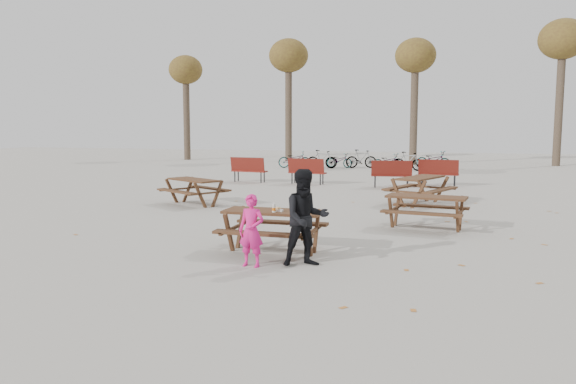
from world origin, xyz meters
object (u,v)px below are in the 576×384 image
(soda_bottle, at_px, (274,208))
(adult, at_px, (306,218))
(child, at_px, (251,231))
(picnic_table_far, at_px, (420,191))
(picnic_table_north, at_px, (194,192))
(picnic_table_east, at_px, (426,212))
(main_picnic_table, at_px, (273,221))
(food_tray, at_px, (278,210))

(soda_bottle, relative_size, adult, 0.11)
(adult, bearing_deg, child, 168.73)
(picnic_table_far, bearing_deg, picnic_table_north, 128.12)
(picnic_table_east, height_order, picnic_table_north, picnic_table_north)
(main_picnic_table, bearing_deg, soda_bottle, -68.28)
(soda_bottle, bearing_deg, child, -96.36)
(picnic_table_east, bearing_deg, child, -113.11)
(main_picnic_table, height_order, picnic_table_far, picnic_table_far)
(child, bearing_deg, picnic_table_far, 79.34)
(food_tray, xyz_separation_m, picnic_table_far, (2.17, 7.22, -0.38))
(child, distance_m, picnic_table_far, 8.56)
(soda_bottle, relative_size, picnic_table_far, 0.09)
(food_tray, bearing_deg, picnic_table_north, 128.25)
(main_picnic_table, distance_m, picnic_table_far, 7.48)
(adult, xyz_separation_m, picnic_table_north, (-4.93, 6.09, -0.43))
(main_picnic_table, xyz_separation_m, soda_bottle, (0.09, -0.21, 0.26))
(picnic_table_east, bearing_deg, adult, -105.56)
(food_tray, height_order, picnic_table_east, food_tray)
(child, relative_size, adult, 0.75)
(adult, height_order, picnic_table_far, adult)
(adult, relative_size, picnic_table_far, 0.85)
(food_tray, xyz_separation_m, child, (-0.14, -1.03, -0.19))
(main_picnic_table, xyz_separation_m, food_tray, (0.12, -0.10, 0.21))
(main_picnic_table, distance_m, food_tray, 0.26)
(main_picnic_table, bearing_deg, picnic_table_east, 50.40)
(soda_bottle, bearing_deg, picnic_table_far, 73.27)
(picnic_table_east, distance_m, picnic_table_far, 3.97)
(picnic_table_far, bearing_deg, food_tray, -174.94)
(main_picnic_table, distance_m, picnic_table_north, 6.66)
(food_tray, distance_m, picnic_table_north, 6.82)
(soda_bottle, distance_m, adult, 0.98)
(child, bearing_deg, picnic_table_east, 63.43)
(picnic_table_far, bearing_deg, soda_bottle, -174.94)
(food_tray, relative_size, child, 0.15)
(picnic_table_east, relative_size, picnic_table_north, 0.99)
(adult, height_order, picnic_table_north, adult)
(picnic_table_east, bearing_deg, picnic_table_north, 171.13)
(child, xyz_separation_m, picnic_table_north, (-4.08, 6.38, -0.22))
(picnic_table_east, relative_size, picnic_table_far, 0.91)
(main_picnic_table, bearing_deg, food_tray, -39.02)
(main_picnic_table, bearing_deg, adult, -45.05)
(main_picnic_table, relative_size, picnic_table_north, 1.02)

